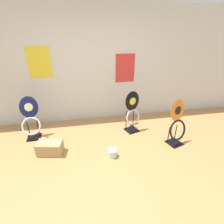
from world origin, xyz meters
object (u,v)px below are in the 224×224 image
toilet_seat_display_jazz_black (132,112)px  toilet_seat_display_navy_moon (30,119)px  storage_box (50,148)px  paint_can (112,153)px  toilet_seat_display_orange_sun (177,125)px

toilet_seat_display_jazz_black → toilet_seat_display_navy_moon: 2.14m
toilet_seat_display_navy_moon → storage_box: 0.81m
toilet_seat_display_jazz_black → storage_box: bearing=-163.9°
toilet_seat_display_navy_moon → paint_can: bearing=-30.7°
toilet_seat_display_orange_sun → storage_box: toilet_seat_display_orange_sun is taller
toilet_seat_display_orange_sun → paint_can: size_ratio=5.82×
toilet_seat_display_jazz_black → toilet_seat_display_navy_moon: bearing=176.6°
toilet_seat_display_orange_sun → toilet_seat_display_navy_moon: size_ratio=1.07×
toilet_seat_display_navy_moon → storage_box: bearing=-56.0°
toilet_seat_display_jazz_black → paint_can: size_ratio=5.75×
paint_can → storage_box: (-1.13, 0.30, 0.04)m
toilet_seat_display_jazz_black → paint_can: toilet_seat_display_jazz_black is taller
toilet_seat_display_orange_sun → storage_box: bearing=177.2°
toilet_seat_display_jazz_black → storage_box: (-1.72, -0.50, -0.35)m
toilet_seat_display_orange_sun → toilet_seat_display_jazz_black: 0.95m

